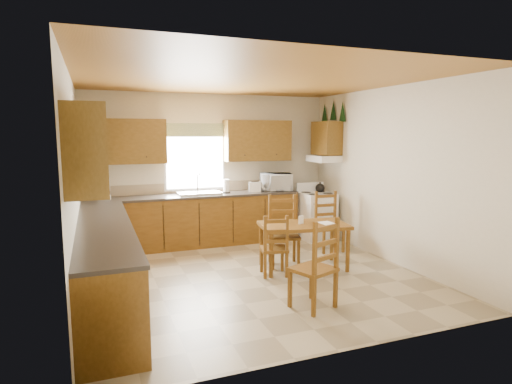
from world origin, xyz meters
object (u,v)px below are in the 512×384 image
object	(u,v)px
chair_near_right	(274,245)
chair_far_left	(284,231)
microwave	(276,182)
dining_table	(303,246)
chair_far_right	(330,222)
chair_near_left	(313,263)
stove	(316,217)

from	to	relation	value
chair_near_right	chair_far_left	xyz separation A→B (m)	(0.31, 0.35, 0.09)
microwave	chair_far_left	distance (m)	1.81
dining_table	chair_far_right	size ratio (longest dim) A/B	1.27
chair_near_left	chair_near_right	size ratio (longest dim) A/B	1.20
chair_far_left	chair_far_right	distance (m)	1.17
chair_near_right	chair_far_left	distance (m)	0.47
microwave	chair_near_left	bearing A→B (deg)	-91.22
microwave	chair_far_right	distance (m)	1.38
chair_near_left	stove	bearing A→B (deg)	-140.47
stove	chair_far_right	distance (m)	0.82
dining_table	chair_near_left	xyz separation A→B (m)	(-0.56, -1.33, 0.19)
chair_far_left	dining_table	bearing A→B (deg)	-32.01
stove	dining_table	world-z (taller)	stove
chair_far_right	chair_near_left	bearing A→B (deg)	-120.17
stove	chair_near_left	size ratio (longest dim) A/B	0.82
dining_table	microwave	bearing A→B (deg)	87.67
stove	dining_table	xyz separation A→B (m)	(-1.05, -1.51, -0.09)
stove	chair_far_right	xyz separation A→B (m)	(-0.19, -0.80, 0.07)
microwave	chair_far_left	xyz separation A→B (m)	(-0.57, -1.63, -0.56)
dining_table	chair_near_right	size ratio (longest dim) A/B	1.45
stove	microwave	xyz separation A→B (m)	(-0.69, 0.35, 0.65)
stove	dining_table	distance (m)	1.84
chair_near_left	chair_far_right	distance (m)	2.48
stove	chair_far_right	bearing A→B (deg)	-104.23
microwave	chair_far_left	size ratio (longest dim) A/B	0.51
microwave	chair_far_left	world-z (taller)	microwave
chair_near_right	chair_far_right	distance (m)	1.61
chair_near_right	chair_far_left	bearing A→B (deg)	-120.51
microwave	chair_near_right	distance (m)	2.25
stove	chair_near_left	distance (m)	3.26
microwave	chair_far_right	bearing A→B (deg)	-51.49
chair_far_left	chair_near_left	bearing A→B (deg)	-87.33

